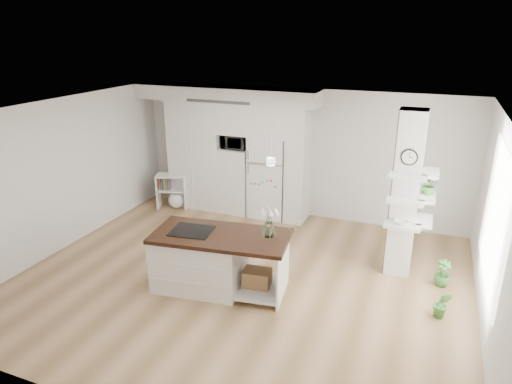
% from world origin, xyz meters
% --- Properties ---
extents(floor, '(7.00, 6.00, 0.01)m').
position_xyz_m(floor, '(0.00, 0.00, 0.00)').
color(floor, tan).
rests_on(floor, ground).
extents(room, '(7.04, 6.04, 2.72)m').
position_xyz_m(room, '(0.00, 0.00, 1.86)').
color(room, white).
rests_on(room, ground).
extents(cabinet_wall, '(4.00, 0.71, 2.70)m').
position_xyz_m(cabinet_wall, '(-1.45, 2.67, 1.51)').
color(cabinet_wall, white).
rests_on(cabinet_wall, floor).
extents(refrigerator, '(0.78, 0.69, 1.75)m').
position_xyz_m(refrigerator, '(-0.53, 2.68, 0.88)').
color(refrigerator, white).
rests_on(refrigerator, floor).
extents(column, '(0.69, 0.90, 2.70)m').
position_xyz_m(column, '(2.38, 1.13, 1.35)').
color(column, silver).
rests_on(column, floor).
extents(window, '(0.00, 2.40, 2.40)m').
position_xyz_m(window, '(3.48, 0.30, 1.50)').
color(window, white).
rests_on(window, room).
extents(pendant_light, '(0.12, 0.12, 0.10)m').
position_xyz_m(pendant_light, '(1.70, 0.15, 2.12)').
color(pendant_light, white).
rests_on(pendant_light, room).
extents(kitchen_island, '(2.16, 1.23, 1.49)m').
position_xyz_m(kitchen_island, '(-0.42, -0.40, 0.48)').
color(kitchen_island, white).
rests_on(kitchen_island, floor).
extents(bookshelf, '(0.75, 0.58, 0.78)m').
position_xyz_m(bookshelf, '(-2.66, 2.29, 0.34)').
color(bookshelf, white).
rests_on(bookshelf, floor).
extents(floor_plant_a, '(0.25, 0.20, 0.43)m').
position_xyz_m(floor_plant_a, '(3.00, 0.05, 0.22)').
color(floor_plant_a, '#3B8033').
rests_on(floor_plant_a, floor).
extents(floor_plant_b, '(0.30, 0.30, 0.43)m').
position_xyz_m(floor_plant_b, '(3.00, 0.98, 0.21)').
color(floor_plant_b, '#3B8033').
rests_on(floor_plant_b, floor).
extents(microwave, '(0.54, 0.37, 0.30)m').
position_xyz_m(microwave, '(-1.27, 2.62, 1.57)').
color(microwave, '#2D2D2D').
rests_on(microwave, cabinet_wall).
extents(shelf_plant, '(0.27, 0.23, 0.30)m').
position_xyz_m(shelf_plant, '(2.63, 1.30, 1.52)').
color(shelf_plant, '#3B8033').
rests_on(shelf_plant, column).
extents(decor_bowl, '(0.22, 0.22, 0.05)m').
position_xyz_m(decor_bowl, '(2.30, 0.90, 1.00)').
color(decor_bowl, white).
rests_on(decor_bowl, column).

